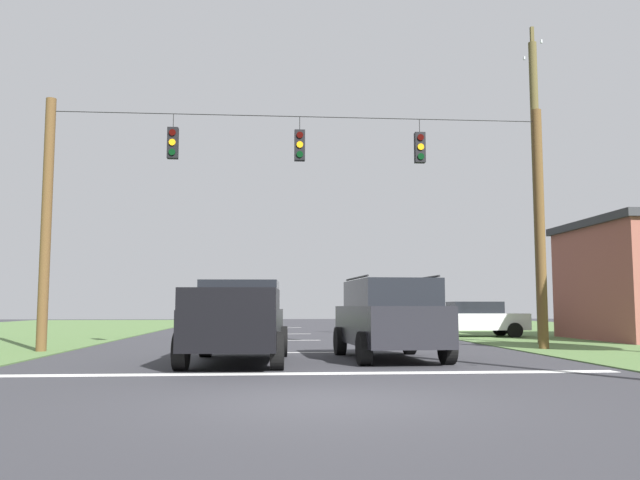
# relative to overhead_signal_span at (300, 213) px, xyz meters

# --- Properties ---
(ground_plane) EXTENTS (120.00, 120.00, 0.00)m
(ground_plane) POSITION_rel_overhead_signal_span_xyz_m (-0.14, -10.55, -4.15)
(ground_plane) COLOR #333338
(stop_bar_stripe) EXTENTS (12.61, 0.45, 0.01)m
(stop_bar_stripe) POSITION_rel_overhead_signal_span_xyz_m (-0.14, -6.68, -4.14)
(stop_bar_stripe) COLOR white
(stop_bar_stripe) RESTS_ON ground
(lane_dash_0) EXTENTS (2.50, 0.15, 0.01)m
(lane_dash_0) POSITION_rel_overhead_signal_span_xyz_m (-0.14, -0.68, -4.14)
(lane_dash_0) COLOR white
(lane_dash_0) RESTS_ON ground
(lane_dash_1) EXTENTS (2.50, 0.15, 0.01)m
(lane_dash_1) POSITION_rel_overhead_signal_span_xyz_m (-0.14, 6.23, -4.14)
(lane_dash_1) COLOR white
(lane_dash_1) RESTS_ON ground
(lane_dash_2) EXTENTS (2.50, 0.15, 0.01)m
(lane_dash_2) POSITION_rel_overhead_signal_span_xyz_m (-0.14, 12.22, -4.14)
(lane_dash_2) COLOR white
(lane_dash_2) RESTS_ON ground
(lane_dash_3) EXTENTS (2.50, 0.15, 0.01)m
(lane_dash_3) POSITION_rel_overhead_signal_span_xyz_m (-0.14, 21.66, -4.14)
(lane_dash_3) COLOR white
(lane_dash_3) RESTS_ON ground
(overhead_signal_span) EXTENTS (15.28, 0.31, 7.53)m
(overhead_signal_span) POSITION_rel_overhead_signal_span_xyz_m (0.00, 0.00, 0.00)
(overhead_signal_span) COLOR brown
(overhead_signal_span) RESTS_ON ground
(pickup_truck) EXTENTS (2.48, 5.49, 1.95)m
(pickup_truck) POSITION_rel_overhead_signal_span_xyz_m (-1.65, -3.96, -3.18)
(pickup_truck) COLOR black
(pickup_truck) RESTS_ON ground
(suv_black) EXTENTS (2.44, 4.91, 2.05)m
(suv_black) POSITION_rel_overhead_signal_span_xyz_m (2.10, -3.35, -3.09)
(suv_black) COLOR black
(suv_black) RESTS_ON ground
(distant_car_crossing_white) EXTENTS (4.32, 2.05, 1.52)m
(distant_car_crossing_white) POSITION_rel_overhead_signal_span_xyz_m (7.93, 8.20, -3.36)
(distant_car_crossing_white) COLOR silver
(distant_car_crossing_white) RESTS_ON ground
(utility_pole_mid_right) EXTENTS (0.29, 1.66, 11.46)m
(utility_pole_mid_right) POSITION_rel_overhead_signal_span_xyz_m (8.57, 2.68, 1.45)
(utility_pole_mid_right) COLOR brown
(utility_pole_mid_right) RESTS_ON ground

